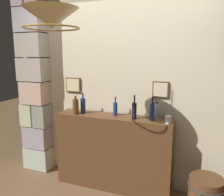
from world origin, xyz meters
TOP-DOWN VIEW (x-y plane):
  - panelled_rear_partition at (-0.00, 1.10)m, footprint 3.17×0.15m
  - stone_pillar at (-1.31, 0.97)m, footprint 0.45×0.30m
  - bar_shelf_unit at (0.00, 0.86)m, footprint 1.56×0.33m
  - liquor_bottle_vodka at (0.29, 0.82)m, footprint 0.06×0.06m
  - liquor_bottle_amaro at (0.54, 0.98)m, footprint 0.07×0.07m
  - liquor_bottle_rye at (-0.51, 0.77)m, footprint 0.08×0.08m
  - liquor_bottle_brandy at (-0.44, 0.85)m, footprint 0.07×0.07m
  - liquor_bottle_scotch at (0.02, 0.89)m, footprint 0.06×0.06m
  - liquor_bottle_tequila at (0.51, 0.83)m, footprint 0.06×0.06m
  - glass_tumbler_rocks at (0.71, 0.77)m, footprint 0.07×0.07m
  - pendant_lamp at (-0.28, -0.02)m, footprint 0.51×0.51m
  - wooden_barrel at (1.18, 0.75)m, footprint 0.42×0.42m

SIDE VIEW (x-z plane):
  - wooden_barrel at x=1.18m, z-range 0.00..0.42m
  - bar_shelf_unit at x=0.00m, z-range 0.00..1.01m
  - glass_tumbler_rocks at x=0.71m, z-range 1.01..1.10m
  - liquor_bottle_amaro at x=0.54m, z-range 0.99..1.19m
  - liquor_bottle_scotch at x=0.02m, z-range 0.98..1.23m
  - liquor_bottle_rye at x=-0.51m, z-range 0.99..1.25m
  - liquor_bottle_brandy at x=-0.44m, z-range 0.98..1.26m
  - liquor_bottle_vodka at x=0.29m, z-range 0.97..1.28m
  - liquor_bottle_tequila at x=0.51m, z-range 0.98..1.27m
  - stone_pillar at x=-1.31m, z-range 0.01..2.81m
  - panelled_rear_partition at x=0.00m, z-range 0.08..2.95m
  - pendant_lamp at x=-0.28m, z-range 1.82..2.43m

